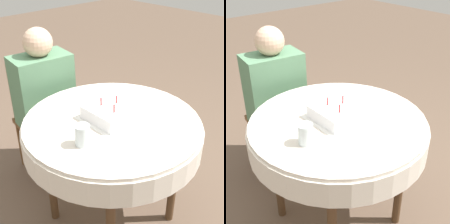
% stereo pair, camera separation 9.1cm
% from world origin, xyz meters
% --- Properties ---
extents(ground_plane, '(12.00, 12.00, 0.00)m').
position_xyz_m(ground_plane, '(0.00, 0.00, 0.00)').
color(ground_plane, brown).
extents(dining_table, '(0.99, 0.99, 0.76)m').
position_xyz_m(dining_table, '(0.00, 0.00, 0.67)').
color(dining_table, silver).
rests_on(dining_table, ground_plane).
extents(chair, '(0.44, 0.44, 0.87)m').
position_xyz_m(chair, '(0.03, 0.78, 0.47)').
color(chair, brown).
rests_on(chair, ground_plane).
extents(person, '(0.42, 0.37, 1.13)m').
position_xyz_m(person, '(0.01, 0.70, 0.68)').
color(person, '#DBB293').
rests_on(person, ground_plane).
extents(napkin, '(0.29, 0.29, 0.00)m').
position_xyz_m(napkin, '(0.01, 0.01, 0.76)').
color(napkin, white).
rests_on(napkin, dining_table).
extents(birthday_cake, '(0.24, 0.24, 0.12)m').
position_xyz_m(birthday_cake, '(0.01, 0.01, 0.80)').
color(birthday_cake, white).
rests_on(birthday_cake, dining_table).
extents(drinking_glass, '(0.07, 0.07, 0.11)m').
position_xyz_m(drinking_glass, '(-0.26, -0.07, 0.81)').
color(drinking_glass, silver).
rests_on(drinking_glass, dining_table).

